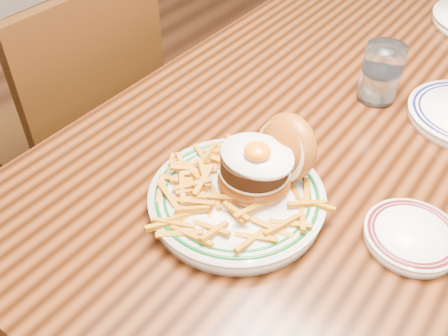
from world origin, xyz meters
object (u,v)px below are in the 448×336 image
Objects in this scene: main_plate at (246,185)px; side_plate at (412,236)px; table at (335,132)px; chair_left at (81,128)px.

side_plate is (0.27, 0.09, -0.03)m from main_plate.
table is 10.12× the size of side_plate.
table is 0.73m from chair_left.
table is 0.41m from main_plate.
chair_left is 0.99m from side_plate.
table is at bearing 19.73° from chair_left.
chair_left is at bearing -177.15° from side_plate.
chair_left reaches higher than side_plate.
side_plate is at bearing -47.11° from table.
side_plate is at bearing 34.75° from main_plate.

